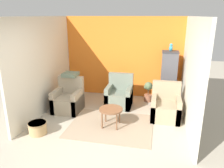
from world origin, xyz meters
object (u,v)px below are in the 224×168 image
object	(u,v)px
birdcage	(168,78)
wicker_basket	(38,128)
armchair_right	(165,107)
parrot	(171,48)
armchair_middle	(119,96)
potted_plant	(148,91)
armchair_left	(68,100)
coffee_table	(111,111)

from	to	relation	value
birdcage	wicker_basket	xyz separation A→B (m)	(-2.89, -2.46, -0.65)
armchair_right	parrot	distance (m)	1.75
armchair_middle	potted_plant	distance (m)	0.97
armchair_left	potted_plant	xyz separation A→B (m)	(2.14, 1.18, 0.05)
parrot	wicker_basket	world-z (taller)	parrot
armchair_right	wicker_basket	world-z (taller)	armchair_right
armchair_middle	parrot	xyz separation A→B (m)	(1.38, 0.50, 1.39)
parrot	wicker_basket	distance (m)	4.10
armchair_left	armchair_right	bearing A→B (deg)	1.53
armchair_right	potted_plant	world-z (taller)	armchair_right
coffee_table	armchair_right	distance (m)	1.47
armchair_right	armchair_middle	bearing A→B (deg)	156.51
parrot	armchair_right	bearing A→B (deg)	-93.61
armchair_right	armchair_left	bearing A→B (deg)	-178.47
armchair_middle	potted_plant	world-z (taller)	armchair_middle
parrot	potted_plant	distance (m)	1.46
armchair_right	armchair_middle	size ratio (longest dim) A/B	1.00
armchair_right	parrot	bearing A→B (deg)	86.39
armchair_left	armchair_right	size ratio (longest dim) A/B	1.00
wicker_basket	birdcage	bearing A→B (deg)	40.49
armchair_left	parrot	bearing A→B (deg)	22.76
armchair_left	armchair_right	world-z (taller)	same
armchair_left	parrot	xyz separation A→B (m)	(2.71, 1.14, 1.39)
birdcage	wicker_basket	distance (m)	3.85
armchair_right	armchair_middle	distance (m)	1.43
armchair_right	wicker_basket	distance (m)	3.15
armchair_left	armchair_middle	distance (m)	1.48
coffee_table	wicker_basket	xyz separation A→B (m)	(-1.54, -0.69, -0.26)
armchair_left	wicker_basket	distance (m)	1.35
armchair_right	potted_plant	distance (m)	1.22
armchair_middle	birdcage	xyz separation A→B (m)	(1.38, 0.49, 0.49)
coffee_table	armchair_middle	xyz separation A→B (m)	(-0.03, 1.28, -0.10)
coffee_table	armchair_left	bearing A→B (deg)	154.80
armchair_left	armchair_middle	world-z (taller)	same
coffee_table	parrot	world-z (taller)	parrot
wicker_basket	armchair_middle	bearing A→B (deg)	52.56
armchair_middle	potted_plant	bearing A→B (deg)	33.60
parrot	coffee_table	bearing A→B (deg)	-127.15
wicker_basket	armchair_right	bearing A→B (deg)	26.43
wicker_basket	armchair_left	bearing A→B (deg)	82.30
birdcage	armchair_right	bearing A→B (deg)	-93.62
armchair_right	potted_plant	xyz separation A→B (m)	(-0.50, 1.11, 0.05)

